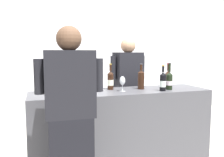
{
  "coord_description": "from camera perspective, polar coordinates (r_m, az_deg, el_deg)",
  "views": [
    {
      "loc": [
        -0.94,
        -2.56,
        1.43
      ],
      "look_at": [
        -0.12,
        0.0,
        1.13
      ],
      "focal_mm": 37.26,
      "sensor_mm": 36.0,
      "label": 1
    }
  ],
  "objects": [
    {
      "name": "wine_bottle_6",
      "position": [
        2.91,
        13.88,
        -0.48
      ],
      "size": [
        0.08,
        0.08,
        0.33
      ],
      "color": "black",
      "rests_on": "counter"
    },
    {
      "name": "counter",
      "position": [
        2.89,
        2.34,
        -12.6
      ],
      "size": [
        2.13,
        0.57,
        0.98
      ],
      "primitive_type": "cube",
      "color": "#4C4C51",
      "rests_on": "ground_plane"
    },
    {
      "name": "person_server",
      "position": [
        3.43,
        3.88,
        -4.14
      ],
      "size": [
        0.55,
        0.29,
        1.63
      ],
      "color": "black",
      "rests_on": "ground_plane"
    },
    {
      "name": "wine_bottle_3",
      "position": [
        3.01,
        13.55,
        -0.1
      ],
      "size": [
        0.07,
        0.07,
        0.32
      ],
      "color": "black",
      "rests_on": "counter"
    },
    {
      "name": "wall_back",
      "position": [
        5.25,
        -7.42,
        6.05
      ],
      "size": [
        8.0,
        0.1,
        2.8
      ],
      "primitive_type": "cube",
      "color": "white",
      "rests_on": "ground_plane"
    },
    {
      "name": "person_guest",
      "position": [
        2.04,
        -10.1,
        -11.59
      ],
      "size": [
        0.56,
        0.26,
        1.64
      ],
      "color": "black",
      "rests_on": "ground_plane"
    },
    {
      "name": "wine_bottle_2",
      "position": [
        2.59,
        -14.59,
        -1.41
      ],
      "size": [
        0.07,
        0.07,
        0.32
      ],
      "color": "black",
      "rests_on": "counter"
    },
    {
      "name": "wine_bottle_1",
      "position": [
        2.8,
        12.36,
        -0.76
      ],
      "size": [
        0.07,
        0.07,
        0.31
      ],
      "color": "black",
      "rests_on": "counter"
    },
    {
      "name": "wine_glass",
      "position": [
        2.71,
        2.57,
        -0.72
      ],
      "size": [
        0.07,
        0.07,
        0.18
      ],
      "color": "silver",
      "rests_on": "counter"
    },
    {
      "name": "wine_bottle_4",
      "position": [
        2.84,
        -0.38,
        -0.44
      ],
      "size": [
        0.08,
        0.08,
        0.32
      ],
      "color": "black",
      "rests_on": "counter"
    },
    {
      "name": "wine_bottle_0",
      "position": [
        2.89,
        7.13,
        -0.14
      ],
      "size": [
        0.08,
        0.08,
        0.32
      ],
      "color": "black",
      "rests_on": "counter"
    },
    {
      "name": "wine_bottle_5",
      "position": [
        2.73,
        -12.98,
        -0.67
      ],
      "size": [
        0.08,
        0.08,
        0.35
      ],
      "color": "black",
      "rests_on": "counter"
    },
    {
      "name": "ice_bucket",
      "position": [
        2.5,
        -8.31,
        -1.37
      ],
      "size": [
        0.21,
        0.21,
        0.23
      ],
      "color": "silver",
      "rests_on": "counter"
    }
  ]
}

